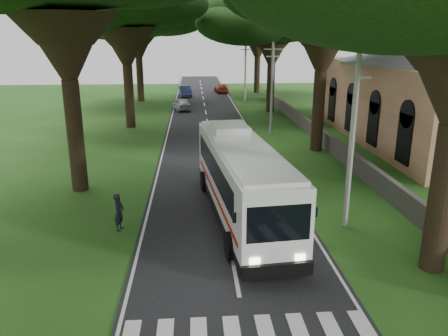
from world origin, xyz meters
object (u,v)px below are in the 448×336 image
(coach_bus, at_px, (241,177))
(pole_far, at_px, (245,70))
(pole_near, at_px, (352,138))
(pole_mid, at_px, (272,87))
(distant_car_b, at_px, (185,91))
(pedestrian, at_px, (119,212))
(church, at_px, (436,83))
(distant_car_a, at_px, (181,104))
(distant_car_c, at_px, (221,88))

(coach_bus, bearing_deg, pole_far, 77.27)
(pole_near, distance_m, pole_mid, 20.00)
(pole_mid, distance_m, pole_far, 20.00)
(pole_near, xyz_separation_m, distant_car_b, (-8.07, 46.17, -3.40))
(pole_mid, distance_m, pedestrian, 22.51)
(pole_mid, distance_m, coach_bus, 19.17)
(church, bearing_deg, distant_car_a, 138.64)
(pole_mid, height_order, pole_far, same)
(church, height_order, distant_car_b, church)
(distant_car_b, height_order, pedestrian, pedestrian)
(pole_near, xyz_separation_m, pedestrian, (-10.37, 0.30, -3.31))
(church, bearing_deg, pedestrian, -146.17)
(pole_mid, bearing_deg, pedestrian, -117.78)
(pole_mid, xyz_separation_m, pole_far, (0.00, 20.00, 0.00))
(church, relative_size, distant_car_c, 5.28)
(pole_near, distance_m, distant_car_a, 34.95)
(coach_bus, xyz_separation_m, distant_car_b, (-3.37, 44.62, -1.19))
(distant_car_b, distance_m, pedestrian, 45.92)
(distant_car_a, relative_size, distant_car_c, 0.90)
(pole_mid, height_order, coach_bus, pole_mid)
(pole_near, relative_size, distant_car_a, 1.95)
(church, relative_size, distant_car_b, 5.26)
(coach_bus, bearing_deg, church, 33.59)
(pole_far, relative_size, coach_bus, 0.63)
(pole_far, relative_size, distant_car_a, 1.95)
(distant_car_c, bearing_deg, pole_near, 88.82)
(pole_mid, bearing_deg, coach_bus, -104.31)
(distant_car_a, bearing_deg, distant_car_c, -124.14)
(pole_far, relative_size, distant_car_c, 1.76)
(distant_car_a, bearing_deg, pole_near, 89.31)
(pole_far, bearing_deg, pedestrian, -104.65)
(distant_car_a, height_order, distant_car_b, distant_car_b)
(pole_mid, relative_size, pole_far, 1.00)
(pedestrian, bearing_deg, coach_bus, -64.30)
(pole_near, distance_m, pole_far, 40.00)
(pole_far, bearing_deg, pole_near, -90.00)
(distant_car_c, bearing_deg, pedestrian, 76.99)
(pole_near, distance_m, distant_car_b, 46.99)
(pole_near, xyz_separation_m, distant_car_c, (-2.50, 50.16, -3.49))
(distant_car_b, bearing_deg, pedestrian, -99.67)
(coach_bus, relative_size, pedestrian, 7.28)
(pole_near, relative_size, distant_car_c, 1.76)
(pole_far, height_order, distant_car_a, pole_far)
(coach_bus, height_order, distant_car_b, coach_bus)
(distant_car_b, relative_size, pedestrian, 2.63)
(pole_far, height_order, distant_car_b, pole_far)
(church, relative_size, pole_far, 3.00)
(pole_far, bearing_deg, distant_car_a, -143.21)
(distant_car_c, bearing_deg, pole_mid, 90.71)
(church, distance_m, pole_near, 19.88)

